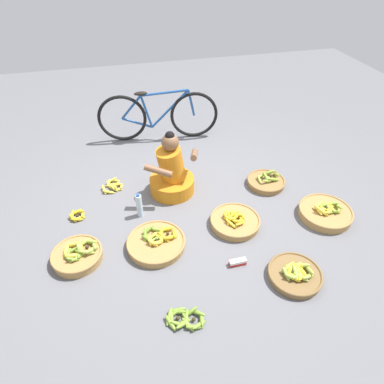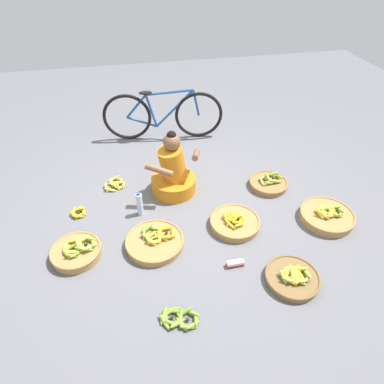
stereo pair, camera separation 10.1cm
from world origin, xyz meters
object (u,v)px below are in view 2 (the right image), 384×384
object	(u,v)px
vendor_woman_front	(173,173)
loose_bananas_front_left	(115,184)
bicycle_leaning	(163,115)
loose_bananas_mid_left	(78,213)
banana_basket_back_left	(268,183)
packet_carton_stack	(235,264)
loose_bananas_back_center	(179,318)
banana_basket_back_right	(235,222)
banana_basket_mid_right	(327,216)
banana_basket_front_center	(293,277)
banana_basket_near_vendor	(155,241)
banana_basket_near_bicycle	(76,251)
water_bottle	(140,204)

from	to	relation	value
vendor_woman_front	loose_bananas_front_left	bearing A→B (deg)	161.17
bicycle_leaning	loose_bananas_mid_left	bearing A→B (deg)	-127.74
loose_bananas_front_left	banana_basket_back_left	bearing A→B (deg)	-12.03
loose_bananas_front_left	packet_carton_stack	world-z (taller)	loose_bananas_front_left
loose_bananas_back_center	vendor_woman_front	bearing A→B (deg)	82.03
banana_basket_back_right	loose_bananas_back_center	distance (m)	1.21
banana_basket_back_right	banana_basket_back_left	bearing A→B (deg)	43.19
banana_basket_mid_right	packet_carton_stack	size ratio (longest dim) A/B	3.51
vendor_woman_front	loose_bananas_front_left	distance (m)	0.76
banana_basket_mid_right	banana_basket_front_center	bearing A→B (deg)	-136.65
bicycle_leaning	packet_carton_stack	distance (m)	2.54
banana_basket_near_vendor	banana_basket_mid_right	xyz separation A→B (m)	(1.84, -0.01, 0.01)
loose_bananas_front_left	banana_basket_back_right	bearing A→B (deg)	-38.15
loose_bananas_front_left	loose_bananas_back_center	bearing A→B (deg)	-76.56
banana_basket_front_center	loose_bananas_back_center	size ratio (longest dim) A/B	1.42
banana_basket_near_vendor	loose_bananas_front_left	bearing A→B (deg)	108.93
banana_basket_back_left	loose_bananas_front_left	distance (m)	1.85
bicycle_leaning	banana_basket_near_bicycle	xyz separation A→B (m)	(-1.13, -2.08, -0.30)
loose_bananas_back_center	water_bottle	world-z (taller)	water_bottle
vendor_woman_front	water_bottle	distance (m)	0.55
loose_bananas_back_center	water_bottle	size ratio (longest dim) A/B	1.15
banana_basket_back_right	loose_bananas_back_center	world-z (taller)	banana_basket_back_right
loose_bananas_mid_left	banana_basket_back_left	bearing A→B (deg)	1.50
banana_basket_mid_right	loose_bananas_front_left	distance (m)	2.45
loose_bananas_back_center	banana_basket_mid_right	bearing A→B (deg)	25.31
banana_basket_near_bicycle	loose_bananas_mid_left	distance (m)	0.59
banana_basket_mid_right	banana_basket_near_vendor	bearing A→B (deg)	179.66
vendor_woman_front	loose_bananas_back_center	bearing A→B (deg)	-97.97
bicycle_leaning	banana_basket_back_right	distance (m)	2.07
banana_basket_near_bicycle	water_bottle	size ratio (longest dim) A/B	1.60
bicycle_leaning	loose_bananas_mid_left	xyz separation A→B (m)	(-1.15, -1.48, -0.33)
banana_basket_back_left	banana_basket_mid_right	xyz separation A→B (m)	(0.39, -0.68, 0.01)
banana_basket_back_left	water_bottle	size ratio (longest dim) A/B	1.55
banana_basket_mid_right	loose_bananas_front_left	bearing A→B (deg)	154.27
banana_basket_back_right	banana_basket_mid_right	distance (m)	1.00
banana_basket_front_center	loose_bananas_front_left	size ratio (longest dim) A/B	1.72
packet_carton_stack	banana_basket_near_vendor	bearing A→B (deg)	149.81
bicycle_leaning	banana_basket_back_left	bearing A→B (deg)	-53.06
water_bottle	banana_basket_back_right	bearing A→B (deg)	-21.98
packet_carton_stack	banana_basket_back_left	bearing A→B (deg)	54.95
packet_carton_stack	banana_basket_near_bicycle	bearing A→B (deg)	163.76
bicycle_leaning	packet_carton_stack	bearing A→B (deg)	-82.72
banana_basket_back_right	banana_basket_near_bicycle	distance (m)	1.60
loose_bananas_back_center	loose_bananas_mid_left	distance (m)	1.68
banana_basket_front_center	loose_bananas_front_left	distance (m)	2.29
banana_basket_front_center	banana_basket_near_bicycle	distance (m)	2.01
banana_basket_mid_right	loose_bananas_mid_left	distance (m)	2.68
vendor_woman_front	banana_basket_back_left	bearing A→B (deg)	-7.72
packet_carton_stack	banana_basket_back_right	bearing A→B (deg)	73.48
banana_basket_back_right	loose_bananas_back_center	bearing A→B (deg)	-128.93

